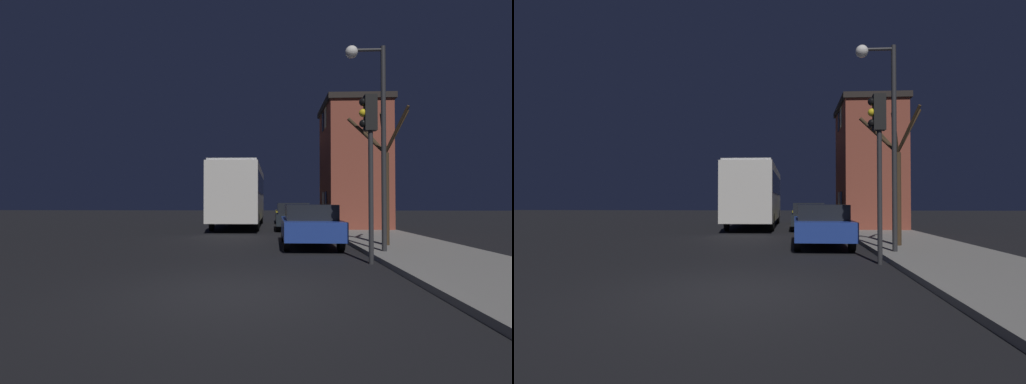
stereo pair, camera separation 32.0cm
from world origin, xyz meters
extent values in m
plane|color=black|center=(0.00, 0.00, 0.00)|extent=(120.00, 120.00, 0.00)
cube|color=brown|center=(5.14, 15.67, 3.43)|extent=(3.18, 4.84, 6.60)
cube|color=black|center=(5.14, 15.67, 6.89)|extent=(3.42, 5.08, 0.30)
cube|color=black|center=(3.54, 15.11, 1.53)|extent=(0.03, 0.70, 1.10)
cube|color=#E5C67F|center=(3.54, 16.22, 1.53)|extent=(0.03, 0.70, 1.10)
cube|color=#E5C67F|center=(3.54, 15.11, 6.14)|extent=(0.03, 0.70, 1.10)
cube|color=black|center=(3.54, 16.22, 6.14)|extent=(0.03, 0.70, 1.10)
cylinder|color=#28282B|center=(3.85, 4.74, 3.09)|extent=(0.14, 0.14, 5.91)
cylinder|color=#28282B|center=(3.40, 4.74, 5.94)|extent=(0.90, 0.09, 0.09)
sphere|color=white|center=(2.95, 4.74, 5.89)|extent=(0.36, 0.36, 0.36)
cylinder|color=#28282B|center=(3.10, 3.21, 1.66)|extent=(0.12, 0.12, 3.32)
cube|color=black|center=(3.10, 3.21, 3.77)|extent=(0.30, 0.24, 0.90)
sphere|color=black|center=(2.92, 3.21, 4.04)|extent=(0.20, 0.20, 0.20)
sphere|color=yellow|center=(2.92, 3.21, 3.77)|extent=(0.20, 0.20, 0.20)
sphere|color=black|center=(2.92, 3.21, 3.50)|extent=(0.20, 0.20, 0.20)
cylinder|color=#382819|center=(4.34, 6.37, 1.64)|extent=(0.23, 0.23, 3.01)
cylinder|color=#382819|center=(3.78, 6.53, 3.75)|extent=(1.25, 0.46, 1.28)
cylinder|color=#382819|center=(4.56, 5.88, 3.80)|extent=(0.55, 1.07, 1.38)
cylinder|color=#382819|center=(4.12, 6.91, 3.64)|extent=(0.56, 1.17, 1.06)
cylinder|color=#382819|center=(4.18, 5.97, 3.71)|extent=(0.47, 0.93, 1.21)
cylinder|color=#382819|center=(4.72, 6.39, 3.85)|extent=(0.85, 0.16, 1.46)
cube|color=beige|center=(-1.34, 17.42, 2.00)|extent=(2.57, 11.01, 3.04)
cube|color=black|center=(-1.34, 17.42, 2.55)|extent=(2.59, 10.13, 1.10)
cube|color=#B2B2B2|center=(-1.34, 17.42, 3.58)|extent=(2.44, 10.46, 0.12)
cylinder|color=black|center=(-0.15, 21.00, 0.48)|extent=(0.18, 0.96, 0.96)
cylinder|color=black|center=(-2.54, 21.00, 0.48)|extent=(0.18, 0.96, 0.96)
cylinder|color=black|center=(-0.15, 13.84, 0.48)|extent=(0.18, 0.96, 0.96)
cylinder|color=black|center=(-2.54, 13.84, 0.48)|extent=(0.18, 0.96, 0.96)
cube|color=navy|center=(1.92, 7.17, 0.64)|extent=(1.87, 4.65, 0.61)
cube|color=black|center=(1.92, 6.93, 1.19)|extent=(1.64, 2.42, 0.50)
cylinder|color=black|center=(2.77, 8.68, 0.33)|extent=(0.18, 0.66, 0.66)
cylinder|color=black|center=(1.08, 8.68, 0.33)|extent=(0.18, 0.66, 0.66)
cylinder|color=black|center=(2.77, 5.66, 0.33)|extent=(0.18, 0.66, 0.66)
cylinder|color=black|center=(1.08, 5.66, 0.33)|extent=(0.18, 0.66, 0.66)
cube|color=black|center=(1.72, 14.89, 0.59)|extent=(1.82, 4.14, 0.57)
cube|color=black|center=(1.72, 14.68, 1.17)|extent=(1.60, 2.15, 0.59)
cylinder|color=black|center=(2.54, 16.24, 0.31)|extent=(0.18, 0.62, 0.62)
cylinder|color=black|center=(0.90, 16.24, 0.31)|extent=(0.18, 0.62, 0.62)
cylinder|color=black|center=(2.54, 13.55, 0.31)|extent=(0.18, 0.62, 0.62)
cylinder|color=black|center=(0.90, 13.55, 0.31)|extent=(0.18, 0.62, 0.62)
cube|color=olive|center=(1.76, 22.19, 0.57)|extent=(1.85, 4.74, 0.59)
cube|color=black|center=(1.76, 21.95, 1.13)|extent=(1.63, 2.46, 0.51)
cylinder|color=black|center=(2.60, 23.73, 0.28)|extent=(0.18, 0.56, 0.56)
cylinder|color=black|center=(0.92, 23.73, 0.28)|extent=(0.18, 0.56, 0.56)
cylinder|color=black|center=(2.60, 20.65, 0.28)|extent=(0.18, 0.56, 0.56)
cylinder|color=black|center=(0.92, 20.65, 0.28)|extent=(0.18, 0.56, 0.56)
camera|label=1|loc=(0.68, -6.84, 1.56)|focal=28.00mm
camera|label=2|loc=(1.00, -6.82, 1.56)|focal=28.00mm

